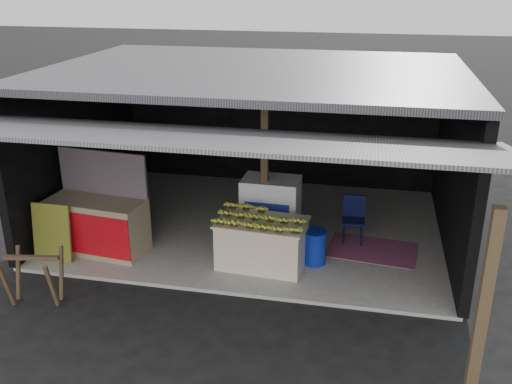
% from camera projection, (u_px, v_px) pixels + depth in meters
% --- Properties ---
extents(ground, '(80.00, 80.00, 0.00)m').
position_uv_depth(ground, '(221.00, 295.00, 8.63)').
color(ground, black).
rests_on(ground, ground).
extents(concrete_slab, '(7.00, 5.00, 0.06)m').
position_uv_depth(concrete_slab, '(255.00, 225.00, 10.90)').
color(concrete_slab, gray).
rests_on(concrete_slab, ground).
extents(shophouse, '(7.40, 7.29, 3.02)m').
position_uv_depth(shophouse, '(259.00, 116.00, 10.44)').
color(shophouse, black).
rests_on(shophouse, ground).
extents(banana_table, '(1.49, 0.99, 0.78)m').
position_uv_depth(banana_table, '(262.00, 243.00, 9.24)').
color(banana_table, beige).
rests_on(banana_table, concrete_slab).
extents(banana_pile, '(1.37, 0.88, 0.16)m').
position_uv_depth(banana_pile, '(262.00, 217.00, 9.07)').
color(banana_pile, gold).
rests_on(banana_pile, banana_table).
extents(white_crate, '(1.02, 0.71, 1.11)m').
position_uv_depth(white_crate, '(271.00, 208.00, 10.19)').
color(white_crate, white).
rests_on(white_crate, concrete_slab).
extents(neighbor_stall, '(1.72, 0.92, 1.71)m').
position_uv_depth(neighbor_stall, '(97.00, 223.00, 9.70)').
color(neighbor_stall, '#998466').
rests_on(neighbor_stall, concrete_slab).
extents(green_signboard, '(0.66, 0.16, 0.99)m').
position_uv_depth(green_signboard, '(52.00, 233.00, 9.37)').
color(green_signboard, black).
rests_on(green_signboard, concrete_slab).
extents(sawhorse, '(0.81, 0.80, 0.78)m').
position_uv_depth(sawhorse, '(34.00, 274.00, 8.23)').
color(sawhorse, '#4D3D26').
rests_on(sawhorse, ground).
extents(water_barrel, '(0.37, 0.37, 0.54)m').
position_uv_depth(water_barrel, '(315.00, 248.00, 9.35)').
color(water_barrel, '#0E249C').
rests_on(water_barrel, concrete_slab).
extents(plastic_chair, '(0.41, 0.41, 0.83)m').
position_uv_depth(plastic_chair, '(354.00, 215.00, 10.08)').
color(plastic_chair, '#090C33').
rests_on(plastic_chair, concrete_slab).
extents(magenta_rug, '(1.61, 1.17, 0.01)m').
position_uv_depth(magenta_rug, '(372.00, 250.00, 9.87)').
color(magenta_rug, '#6B174B').
rests_on(magenta_rug, concrete_slab).
extents(picture_frames, '(1.62, 0.04, 0.46)m').
position_uv_depth(picture_frames, '(270.00, 101.00, 12.43)').
color(picture_frames, black).
rests_on(picture_frames, shophouse).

